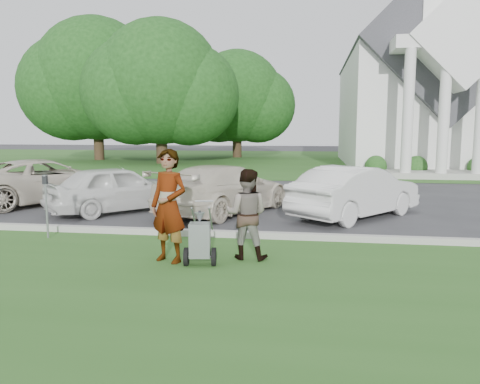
% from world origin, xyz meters
% --- Properties ---
extents(ground, '(120.00, 120.00, 0.00)m').
position_xyz_m(ground, '(0.00, 0.00, 0.00)').
color(ground, '#333335').
rests_on(ground, ground).
extents(grass_strip, '(80.00, 7.00, 0.01)m').
position_xyz_m(grass_strip, '(0.00, -3.00, 0.01)').
color(grass_strip, '#2D5A1F').
rests_on(grass_strip, ground).
extents(church_lawn, '(80.00, 30.00, 0.01)m').
position_xyz_m(church_lawn, '(0.00, 27.00, 0.01)').
color(church_lawn, '#2D5A1F').
rests_on(church_lawn, ground).
extents(curb, '(80.00, 0.18, 0.15)m').
position_xyz_m(curb, '(0.00, 0.55, 0.07)').
color(curb, '#9E9E93').
rests_on(curb, ground).
extents(church, '(9.19, 19.00, 24.10)m').
position_xyz_m(church, '(9.00, 23.11, 5.94)').
color(church, white).
rests_on(church, ground).
extents(tree_left, '(10.63, 8.40, 9.71)m').
position_xyz_m(tree_left, '(-8.01, 21.99, 5.11)').
color(tree_left, '#332316').
rests_on(tree_left, ground).
extents(tree_far, '(11.64, 9.20, 10.73)m').
position_xyz_m(tree_far, '(-14.01, 24.99, 5.69)').
color(tree_far, '#332316').
rests_on(tree_far, ground).
extents(tree_back, '(9.61, 7.60, 8.89)m').
position_xyz_m(tree_back, '(-4.01, 29.99, 4.73)').
color(tree_back, '#332316').
rests_on(tree_back, ground).
extents(striping_cart, '(0.58, 1.12, 1.00)m').
position_xyz_m(striping_cart, '(0.34, -1.58, 0.43)').
color(striping_cart, black).
rests_on(striping_cart, ground).
extents(person_left, '(0.84, 0.70, 1.96)m').
position_xyz_m(person_left, '(-0.24, -1.44, 0.98)').
color(person_left, '#999999').
rests_on(person_left, ground).
extents(person_right, '(0.82, 0.66, 1.61)m').
position_xyz_m(person_right, '(1.06, -1.04, 0.80)').
color(person_right, '#999999').
rests_on(person_right, ground).
extents(parking_meter_near, '(0.10, 0.09, 1.36)m').
position_xyz_m(parking_meter_near, '(-3.34, -0.10, 0.86)').
color(parking_meter_near, gray).
rests_on(parking_meter_near, ground).
extents(car_a, '(4.61, 5.45, 1.39)m').
position_xyz_m(car_a, '(-6.19, 4.57, 0.69)').
color(car_a, beige).
rests_on(car_a, ground).
extents(car_b, '(3.77, 3.93, 1.32)m').
position_xyz_m(car_b, '(-3.19, 3.24, 0.66)').
color(car_b, white).
rests_on(car_b, ground).
extents(car_c, '(3.74, 5.01, 1.35)m').
position_xyz_m(car_c, '(-0.19, 3.55, 0.67)').
color(car_c, beige).
rests_on(car_c, ground).
extents(car_d, '(3.74, 4.12, 1.36)m').
position_xyz_m(car_d, '(3.37, 3.38, 0.68)').
color(car_d, silver).
rests_on(car_d, ground).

